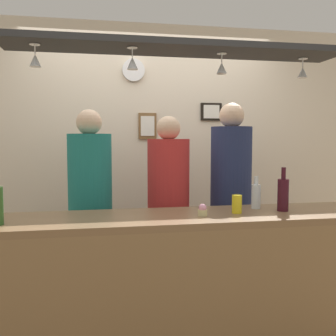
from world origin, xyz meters
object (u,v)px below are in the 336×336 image
at_px(bottle_wine_dark_red, 283,194).
at_px(wall_clock, 134,70).
at_px(cupcake, 203,210).
at_px(person_middle_red_shirt, 168,197).
at_px(picture_frame_upper_small, 211,112).
at_px(bottle_soda_clear, 256,196).
at_px(person_right_navy_shirt, 231,186).
at_px(picture_frame_crest, 147,126).
at_px(person_left_teal_shirt, 90,195).
at_px(drink_can, 237,204).

relative_size(bottle_wine_dark_red, wall_clock, 1.36).
relative_size(cupcake, wall_clock, 0.35).
relative_size(person_middle_red_shirt, picture_frame_upper_small, 7.45).
height_order(bottle_soda_clear, wall_clock, wall_clock).
height_order(person_middle_red_shirt, person_right_navy_shirt, person_right_navy_shirt).
distance_m(bottle_wine_dark_red, picture_frame_crest, 1.67).
bearing_deg(wall_clock, person_left_teal_shirt, -118.11).
height_order(cupcake, picture_frame_crest, picture_frame_crest).
xyz_separation_m(person_left_teal_shirt, cupcake, (0.72, -0.68, -0.01)).
xyz_separation_m(person_middle_red_shirt, drink_can, (0.35, -0.64, 0.04)).
height_order(person_right_navy_shirt, bottle_soda_clear, person_right_navy_shirt).
relative_size(person_middle_red_shirt, picture_frame_crest, 6.31).
xyz_separation_m(person_right_navy_shirt, bottle_soda_clear, (0.01, -0.50, -0.00)).
xyz_separation_m(person_middle_red_shirt, picture_frame_crest, (-0.07, 0.78, 0.60)).
distance_m(person_left_teal_shirt, drink_can, 1.16).
bearing_deg(bottle_wine_dark_red, drink_can, -177.24).
height_order(bottle_wine_dark_red, cupcake, bottle_wine_dark_red).
bearing_deg(cupcake, person_right_navy_shirt, 57.55).
distance_m(person_middle_red_shirt, picture_frame_crest, 0.99).
bearing_deg(drink_can, cupcake, -170.07).
height_order(drink_can, cupcake, drink_can).
distance_m(bottle_wine_dark_red, drink_can, 0.34).
bearing_deg(cupcake, picture_frame_crest, 96.65).
height_order(person_right_navy_shirt, bottle_wine_dark_red, person_right_navy_shirt).
bearing_deg(picture_frame_crest, person_right_navy_shirt, -52.47).
bearing_deg(drink_can, person_left_teal_shirt, 146.76).
height_order(picture_frame_upper_small, wall_clock, wall_clock).
bearing_deg(picture_frame_upper_small, drink_can, -99.78).
relative_size(person_right_navy_shirt, wall_clock, 7.97).
bearing_deg(drink_can, person_right_navy_shirt, 73.80).
relative_size(picture_frame_upper_small, picture_frame_crest, 0.85).
bearing_deg(person_right_navy_shirt, cupcake, -122.45).
relative_size(person_right_navy_shirt, bottle_soda_clear, 7.62).
bearing_deg(cupcake, bottle_wine_dark_red, 5.82).
bearing_deg(picture_frame_crest, picture_frame_upper_small, 0.00).
relative_size(person_middle_red_shirt, drink_can, 13.44).
distance_m(drink_can, wall_clock, 1.88).
bearing_deg(bottle_soda_clear, bottle_wine_dark_red, -39.51).
bearing_deg(bottle_wine_dark_red, picture_frame_crest, 118.26).
height_order(person_left_teal_shirt, cupcake, person_left_teal_shirt).
height_order(drink_can, picture_frame_crest, picture_frame_crest).
bearing_deg(person_left_teal_shirt, bottle_wine_dark_red, -25.37).
relative_size(bottle_soda_clear, wall_clock, 1.05).
bearing_deg(person_right_navy_shirt, person_left_teal_shirt, -180.00).
bearing_deg(person_right_navy_shirt, person_middle_red_shirt, -180.00).
distance_m(drink_can, picture_frame_upper_small, 1.61).
xyz_separation_m(drink_can, wall_clock, (-0.55, 1.41, 1.11)).
relative_size(bottle_wine_dark_red, cupcake, 3.85).
height_order(picture_frame_upper_small, picture_frame_crest, picture_frame_upper_small).
xyz_separation_m(bottle_wine_dark_red, wall_clock, (-0.89, 1.40, 1.05)).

